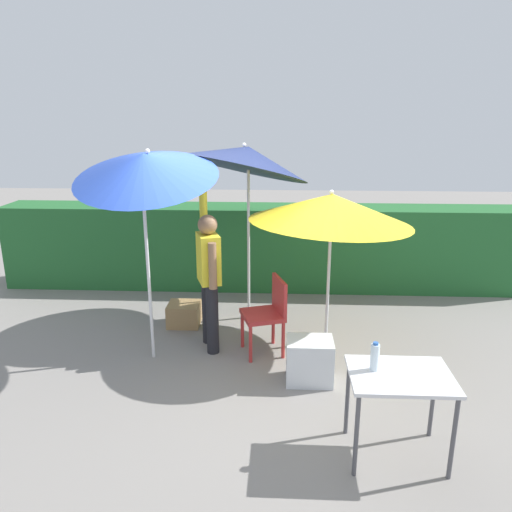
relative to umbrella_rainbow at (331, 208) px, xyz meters
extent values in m
plane|color=gray|center=(-0.84, -0.36, -1.65)|extent=(24.00, 24.00, 0.00)
cube|color=#23602D|center=(-0.84, 1.97, -1.01)|extent=(8.00, 0.70, 1.29)
cylinder|color=silver|center=(0.00, -0.01, -0.90)|extent=(0.04, 0.04, 1.49)
cone|color=yellow|center=(0.00, 0.00, 0.00)|extent=(1.86, 1.85, 0.44)
sphere|color=silver|center=(0.00, 0.01, 0.18)|extent=(0.05, 0.05, 0.05)
cylinder|color=silver|center=(-0.97, 0.70, -0.65)|extent=(0.04, 0.04, 2.00)
cone|color=#19234C|center=(-1.00, 0.73, 0.48)|extent=(1.72, 1.66, 0.91)
sphere|color=silver|center=(-1.03, 0.76, 0.64)|extent=(0.05, 0.05, 0.05)
cylinder|color=silver|center=(-1.99, -0.46, -0.63)|extent=(0.04, 0.04, 2.04)
cone|color=blue|center=(-1.95, -0.46, 0.51)|extent=(1.51, 1.51, 0.69)
sphere|color=silver|center=(-1.92, -0.46, 0.66)|extent=(0.05, 0.05, 0.05)
cylinder|color=black|center=(-1.42, -0.05, -1.24)|extent=(0.14, 0.14, 0.82)
cylinder|color=black|center=(-1.32, -0.31, -1.24)|extent=(0.14, 0.14, 0.82)
cube|color=yellow|center=(-1.37, -0.18, -0.55)|extent=(0.32, 0.41, 0.56)
sphere|color=#8C6647|center=(-1.37, -0.18, -0.16)|extent=(0.22, 0.22, 0.22)
cylinder|color=yellow|center=(-1.44, 0.04, -0.05)|extent=(0.11, 0.11, 0.56)
cylinder|color=#8C6647|center=(-1.30, -0.40, -0.57)|extent=(0.11, 0.11, 0.52)
cylinder|color=#B72D2D|center=(-0.99, -0.17, -1.43)|extent=(0.04, 0.04, 0.44)
cylinder|color=#B72D2D|center=(-0.88, -0.53, -1.43)|extent=(0.04, 0.04, 0.44)
cylinder|color=#B72D2D|center=(-0.63, -0.05, -1.43)|extent=(0.04, 0.04, 0.44)
cylinder|color=#B72D2D|center=(-0.52, -0.41, -1.43)|extent=(0.04, 0.04, 0.44)
cube|color=#B72D2D|center=(-0.76, -0.29, -1.18)|extent=(0.55, 0.55, 0.05)
cube|color=#B72D2D|center=(-0.57, -0.23, -0.96)|extent=(0.17, 0.43, 0.40)
cube|color=silver|center=(-0.25, -0.89, -1.42)|extent=(0.47, 0.36, 0.46)
cube|color=#9E7A4C|center=(-1.80, 0.43, -1.50)|extent=(0.41, 0.38, 0.29)
cylinder|color=#4C4C51|center=(0.75, -1.74, -1.30)|extent=(0.04, 0.04, 0.71)
cylinder|color=#4C4C51|center=(0.03, -1.74, -1.30)|extent=(0.04, 0.04, 0.71)
cylinder|color=#4C4C51|center=(0.75, -2.26, -1.30)|extent=(0.04, 0.04, 0.71)
cylinder|color=#4C4C51|center=(0.03, -2.26, -1.30)|extent=(0.04, 0.04, 0.71)
cube|color=silver|center=(0.39, -2.00, -0.93)|extent=(0.80, 0.60, 0.03)
cylinder|color=silver|center=(0.19, -1.95, -0.80)|extent=(0.07, 0.07, 0.22)
cylinder|color=#2D60B7|center=(0.19, -1.95, -0.68)|extent=(0.04, 0.04, 0.02)
camera|label=1|loc=(-0.58, -5.47, 1.07)|focal=34.68mm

